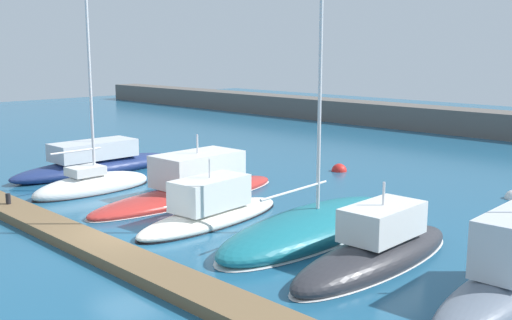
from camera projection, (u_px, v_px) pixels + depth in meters
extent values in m
plane|color=#1E567A|center=(129.00, 240.00, 21.46)|extent=(120.00, 120.00, 0.00)
cube|color=brown|center=(91.00, 245.00, 20.41)|extent=(28.78, 1.45, 0.35)
ellipsoid|color=navy|center=(97.00, 167.00, 33.11)|extent=(2.52, 9.82, 1.08)
cube|color=silver|center=(94.00, 150.00, 32.82)|extent=(2.01, 4.53, 0.93)
cube|color=black|center=(120.00, 144.00, 33.96)|extent=(1.77, 1.15, 0.52)
cylinder|color=silver|center=(93.00, 132.00, 32.64)|extent=(0.08, 0.08, 1.00)
ellipsoid|color=white|center=(93.00, 187.00, 28.84)|extent=(2.15, 6.09, 1.26)
ellipsoid|color=black|center=(93.00, 191.00, 28.87)|extent=(2.17, 6.15, 0.12)
cylinder|color=silver|center=(89.00, 56.00, 27.82)|extent=(0.13, 0.13, 11.02)
cylinder|color=silver|center=(76.00, 151.00, 27.96)|extent=(0.15, 2.53, 0.09)
cube|color=silver|center=(85.00, 171.00, 28.44)|extent=(1.28, 1.59, 0.41)
ellipsoid|color=#B72D28|center=(189.00, 196.00, 27.40)|extent=(3.03, 10.51, 0.89)
ellipsoid|color=silver|center=(189.00, 198.00, 27.42)|extent=(3.06, 10.61, 0.12)
cube|color=silver|center=(198.00, 169.00, 27.60)|extent=(2.40, 4.09, 1.44)
cube|color=black|center=(213.00, 161.00, 28.26)|extent=(2.04, 1.08, 0.80)
cylinder|color=silver|center=(197.00, 144.00, 27.40)|extent=(0.08, 0.08, 0.86)
ellipsoid|color=silver|center=(211.00, 218.00, 23.79)|extent=(2.88, 7.54, 0.84)
ellipsoid|color=black|center=(211.00, 221.00, 23.81)|extent=(2.91, 7.61, 0.12)
cube|color=silver|center=(210.00, 193.00, 23.56)|extent=(1.88, 3.26, 1.19)
cube|color=black|center=(230.00, 183.00, 24.41)|extent=(1.49, 0.92, 0.67)
cylinder|color=silver|center=(210.00, 169.00, 23.38)|extent=(0.08, 0.08, 0.74)
ellipsoid|color=#19707F|center=(313.00, 227.00, 22.11)|extent=(4.02, 10.05, 1.31)
ellipsoid|color=silver|center=(313.00, 234.00, 22.15)|extent=(4.06, 10.15, 0.12)
cylinder|color=silver|center=(295.00, 190.00, 21.00)|extent=(0.44, 3.75, 0.09)
ellipsoid|color=#2D2D33|center=(375.00, 258.00, 19.05)|extent=(2.44, 8.04, 1.24)
ellipsoid|color=silver|center=(375.00, 264.00, 19.08)|extent=(2.46, 8.12, 0.12)
cube|color=silver|center=(383.00, 221.00, 19.09)|extent=(1.66, 2.93, 1.03)
cube|color=black|center=(397.00, 211.00, 19.65)|extent=(1.42, 0.77, 0.58)
cylinder|color=silver|center=(384.00, 194.00, 18.93)|extent=(0.08, 0.08, 0.74)
ellipsoid|color=slate|center=(501.00, 293.00, 16.17)|extent=(2.24, 7.56, 0.97)
sphere|color=red|center=(339.00, 171.00, 33.60)|extent=(0.85, 0.85, 0.85)
cylinder|color=black|center=(8.00, 199.00, 25.05)|extent=(0.20, 0.20, 0.44)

